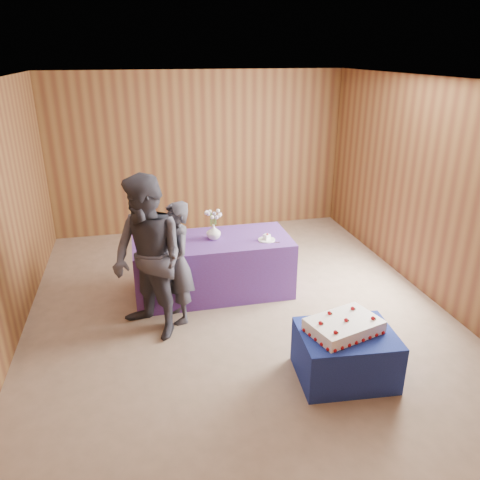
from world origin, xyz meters
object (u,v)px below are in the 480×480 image
object	(u,v)px
guest_left	(177,263)
cake_table	(345,355)
vase	(214,232)
serving_table	(213,266)
guest_right	(148,259)
sheet_cake	(344,326)

from	to	relation	value
guest_left	cake_table	bearing A→B (deg)	37.17
vase	guest_left	size ratio (longest dim) A/B	0.13
vase	serving_table	bearing A→B (deg)	-147.94
cake_table	guest_left	xyz separation A→B (m)	(-1.45, 1.43, 0.48)
serving_table	guest_left	xyz separation A→B (m)	(-0.50, -0.57, 0.35)
guest_right	vase	bearing A→B (deg)	98.04
sheet_cake	vase	xyz separation A→B (m)	(-0.90, 1.98, 0.28)
serving_table	guest_right	xyz separation A→B (m)	(-0.83, -0.80, 0.54)
vase	guest_right	bearing A→B (deg)	-136.28
cake_table	guest_left	bearing A→B (deg)	140.12
sheet_cake	guest_right	xyz separation A→B (m)	(-1.75, 1.17, 0.35)
serving_table	sheet_cake	bearing A→B (deg)	-64.82
guest_left	guest_right	bearing A→B (deg)	-62.90
sheet_cake	guest_left	world-z (taller)	guest_left
serving_table	guest_left	world-z (taller)	guest_left
serving_table	cake_table	bearing A→B (deg)	-64.51
cake_table	guest_right	size ratio (longest dim) A/B	0.49
guest_left	serving_table	bearing A→B (deg)	130.38
serving_table	vase	distance (m)	0.47
cake_table	vase	distance (m)	2.29
guest_left	guest_right	xyz separation A→B (m)	(-0.33, -0.23, 0.19)
serving_table	guest_left	bearing A→B (deg)	-131.38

